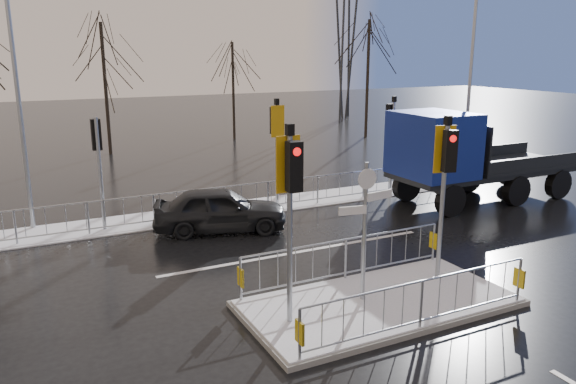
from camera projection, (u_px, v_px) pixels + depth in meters
name	position (u px, v px, depth m)	size (l,w,h in m)	color
ground	(378.00, 306.00, 12.37)	(120.00, 120.00, 0.00)	black
snow_verge	(235.00, 209.00, 19.81)	(30.00, 2.00, 0.04)	white
lane_markings	(388.00, 312.00, 12.08)	(8.00, 11.38, 0.01)	silver
traffic_island	(378.00, 289.00, 12.28)	(6.00, 3.04, 4.15)	slate
far_kerb_fixtures	(248.00, 184.00, 19.26)	(18.00, 0.65, 3.83)	#989FA5
car_far_lane	(220.00, 209.00, 17.36)	(1.64, 4.08, 1.39)	black
flatbed_truck	(455.00, 155.00, 20.13)	(7.34, 2.67, 3.40)	black
tree_far_a	(104.00, 63.00, 29.37)	(3.75, 3.75, 7.08)	black
tree_far_b	(233.00, 72.00, 34.75)	(3.25, 3.25, 6.14)	black
tree_far_c	(368.00, 56.00, 35.39)	(4.00, 4.00, 7.55)	black
street_lamp_right	(472.00, 77.00, 23.26)	(1.25, 0.18, 8.00)	#989FA5
street_lamp_left	(19.00, 84.00, 16.70)	(1.25, 0.18, 8.20)	#989FA5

